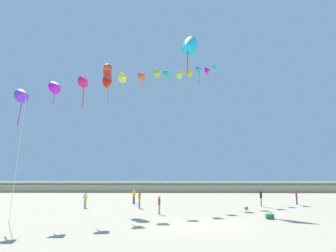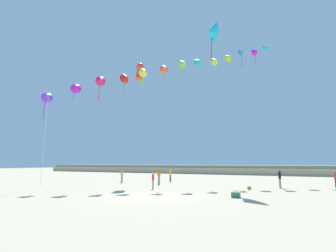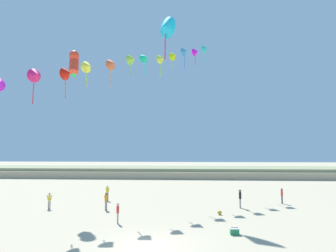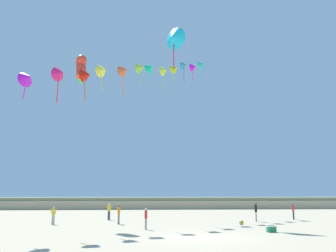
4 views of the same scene
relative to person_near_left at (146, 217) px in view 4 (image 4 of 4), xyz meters
name	(u,v)px [view 4 (image 4 of 4)]	position (x,y,z in m)	size (l,w,h in m)	color
ground_plane	(199,238)	(2.99, -4.93, -0.88)	(240.00, 240.00, 0.00)	tan
dune_ridge	(159,203)	(2.99, 40.02, 0.08)	(120.00, 13.44, 1.94)	tan
person_near_left	(146,217)	(0.00, 0.00, 0.00)	(0.22, 0.53, 1.53)	gray
person_near_right	(256,210)	(10.25, 6.62, 0.13)	(0.28, 0.60, 1.75)	gray
person_mid_center	(293,210)	(14.95, 9.23, 0.02)	(0.21, 0.55, 1.57)	#282D4C
person_far_left	(53,214)	(-7.67, 5.02, -0.01)	(0.53, 0.21, 1.50)	gray
person_far_right	(119,213)	(-2.21, 4.80, 0.04)	(0.29, 0.54, 1.60)	gray
person_far_center	(109,210)	(-3.45, 9.83, 0.07)	(0.54, 0.35, 1.65)	#474C56
kite_banner_string	(138,70)	(-0.79, 8.25, 14.01)	(19.12, 26.89, 21.10)	#7938F0
large_kite_low_lead	(81,68)	(-6.23, 6.50, 13.43)	(1.44, 1.92, 2.91)	red
large_kite_mid_trail	(174,38)	(2.90, 9.03, 18.05)	(2.41, 2.32, 4.96)	#1BC6EB
beach_cooler	(271,229)	(8.30, -2.42, -0.67)	(0.58, 0.41, 0.46)	#23844C
beach_ball	(241,222)	(7.98, 3.55, -0.70)	(0.36, 0.36, 0.36)	orange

